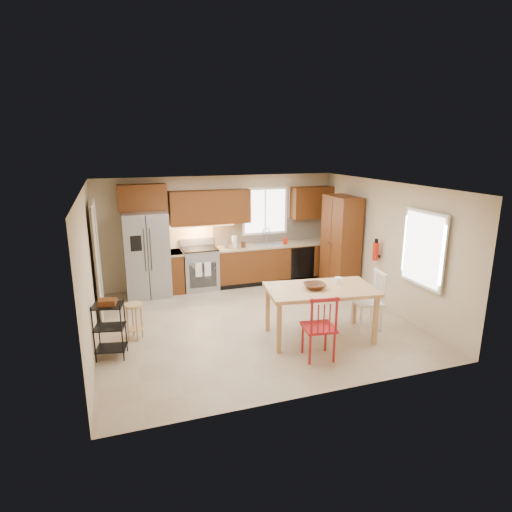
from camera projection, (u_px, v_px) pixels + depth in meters
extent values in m
plane|color=tan|center=(254.00, 322.00, 7.91)|extent=(5.50, 5.50, 0.00)
cube|color=silver|center=(254.00, 186.00, 7.27)|extent=(5.50, 5.00, 0.02)
cube|color=#CCB793|center=(220.00, 230.00, 9.87)|extent=(5.50, 0.02, 2.50)
cube|color=#CCB793|center=(318.00, 306.00, 5.30)|extent=(5.50, 0.02, 2.50)
cube|color=#CCB793|center=(89.00, 271.00, 6.73)|extent=(0.02, 5.00, 2.50)
cube|color=#CCB793|center=(386.00, 245.00, 8.44)|extent=(0.02, 5.00, 2.50)
cube|color=gray|center=(147.00, 254.00, 9.09)|extent=(0.92, 0.75, 1.82)
cube|color=gray|center=(200.00, 269.00, 9.62)|extent=(0.76, 0.63, 0.92)
cube|color=#5D2F11|center=(176.00, 272.00, 9.46)|extent=(0.30, 0.60, 0.90)
cube|color=#5D2F11|center=(276.00, 262.00, 10.20)|extent=(2.92, 0.60, 0.90)
cube|color=black|center=(303.00, 263.00, 10.11)|extent=(0.60, 0.02, 0.78)
cube|color=beige|center=(272.00, 230.00, 10.28)|extent=(2.92, 0.03, 0.55)
cube|color=#58290E|center=(142.00, 197.00, 8.97)|extent=(1.00, 0.35, 0.55)
cube|color=#58290E|center=(210.00, 207.00, 9.49)|extent=(1.80, 0.35, 0.75)
cube|color=#58290E|center=(312.00, 202.00, 10.26)|extent=(1.00, 0.35, 0.75)
cube|color=white|center=(265.00, 211.00, 10.09)|extent=(1.12, 0.04, 1.12)
cube|color=gray|center=(269.00, 246.00, 10.04)|extent=(0.62, 0.46, 0.16)
cube|color=#FFBF66|center=(198.00, 226.00, 9.47)|extent=(1.60, 0.30, 0.01)
imported|color=red|center=(285.00, 240.00, 10.03)|extent=(0.09, 0.09, 0.19)
cylinder|color=white|center=(234.00, 242.00, 9.69)|extent=(0.12, 0.12, 0.28)
cylinder|color=gray|center=(226.00, 245.00, 9.64)|extent=(0.11, 0.11, 0.18)
cylinder|color=#532C16|center=(243.00, 244.00, 9.74)|extent=(0.10, 0.10, 0.14)
cube|color=#5D2F11|center=(341.00, 243.00, 9.49)|extent=(0.50, 0.95, 2.10)
cylinder|color=red|center=(376.00, 251.00, 8.58)|extent=(0.12, 0.12, 0.36)
cube|color=white|center=(423.00, 249.00, 7.31)|extent=(0.04, 1.02, 1.32)
cube|color=#8C7A59|center=(97.00, 262.00, 8.00)|extent=(0.04, 0.95, 2.10)
imported|color=#532C16|center=(315.00, 289.00, 7.05)|extent=(0.41, 0.41, 0.09)
cylinder|color=white|center=(338.00, 282.00, 7.30)|extent=(0.17, 0.17, 0.17)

